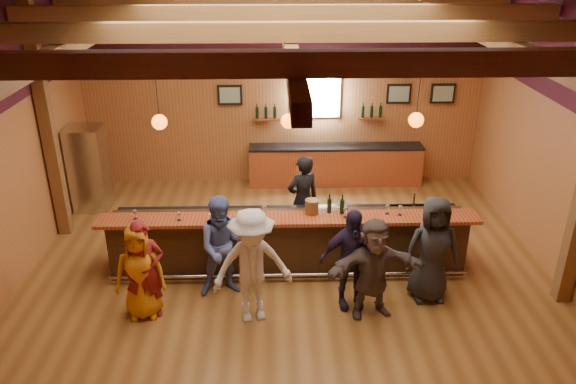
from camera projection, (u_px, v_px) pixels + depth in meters
name	position (u px, v px, depth m)	size (l,w,h in m)	color
room	(288.00, 88.00, 8.57)	(9.04, 9.00, 4.52)	brown
bar_counter	(289.00, 239.00, 9.76)	(6.30, 1.07, 1.11)	black
back_bar_cabinet	(335.00, 165.00, 13.06)	(4.00, 0.52, 0.95)	maroon
window	(319.00, 96.00, 12.61)	(0.95, 0.09, 0.95)	silver
framed_pictures	(358.00, 94.00, 12.60)	(5.35, 0.05, 0.45)	black
wine_shelves	(319.00, 116.00, 12.72)	(3.00, 0.18, 0.30)	maroon
pendant_lights	(289.00, 121.00, 8.72)	(4.24, 0.24, 1.37)	black
stainless_fridge	(89.00, 168.00, 11.73)	(0.70, 0.70, 1.80)	silver
customer_orange	(140.00, 272.00, 8.35)	(0.74, 0.48, 1.52)	#C77412
customer_redvest	(145.00, 271.00, 8.32)	(0.58, 0.38, 1.59)	maroon
customer_denim	(224.00, 247.00, 8.86)	(0.83, 0.65, 1.70)	#5262A5
customer_white	(252.00, 266.00, 8.21)	(1.18, 0.68, 1.83)	silver
customer_navy	(351.00, 259.00, 8.55)	(0.98, 0.41, 1.67)	#251D3A
customer_brown	(373.00, 268.00, 8.36)	(1.50, 0.48, 1.62)	#544743
customer_dark	(432.00, 249.00, 8.72)	(0.86, 0.56, 1.76)	black
bartender	(303.00, 200.00, 10.42)	(0.63, 0.41, 1.72)	black
ice_bucket	(312.00, 207.00, 9.30)	(0.23, 0.23, 0.25)	brown
bottle_a	(329.00, 206.00, 9.33)	(0.07, 0.07, 0.33)	black
bottle_b	(342.00, 206.00, 9.29)	(0.07, 0.07, 0.34)	black
glass_a	(135.00, 212.00, 9.12)	(0.07, 0.07, 0.17)	silver
glass_b	(179.00, 214.00, 9.07)	(0.07, 0.07, 0.16)	silver
glass_c	(211.00, 213.00, 9.10)	(0.07, 0.07, 0.17)	silver
glass_d	(216.00, 212.00, 9.12)	(0.08, 0.08, 0.18)	silver
glass_e	(264.00, 208.00, 9.22)	(0.08, 0.08, 0.19)	silver
glass_f	(346.00, 210.00, 9.16)	(0.08, 0.08, 0.19)	silver
glass_g	(388.00, 207.00, 9.28)	(0.08, 0.08, 0.18)	silver
glass_h	(400.00, 208.00, 9.24)	(0.08, 0.08, 0.18)	silver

